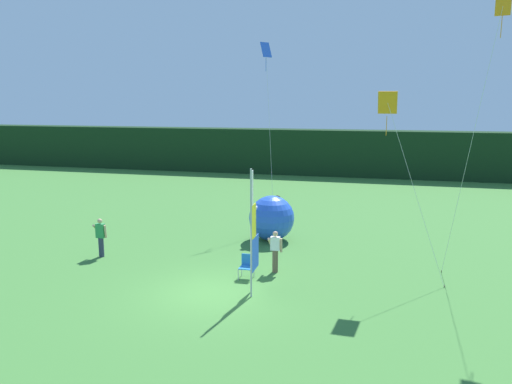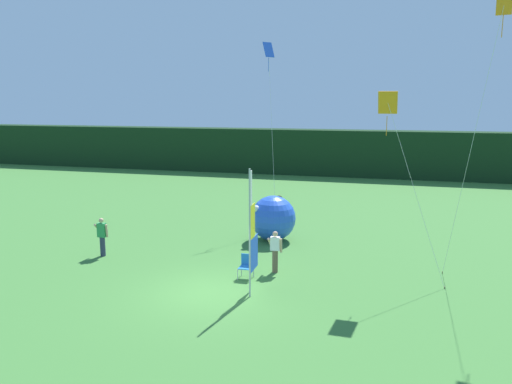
# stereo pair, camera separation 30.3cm
# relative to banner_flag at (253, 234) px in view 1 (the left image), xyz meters

# --- Properties ---
(ground_plane) EXTENTS (120.00, 120.00, 0.00)m
(ground_plane) POSITION_rel_banner_flag_xyz_m (-1.46, -0.29, -2.10)
(ground_plane) COLOR #3D7533
(distant_treeline) EXTENTS (80.00, 2.40, 4.00)m
(distant_treeline) POSITION_rel_banner_flag_xyz_m (-1.46, 28.37, -0.10)
(distant_treeline) COLOR black
(distant_treeline) RESTS_ON ground
(banner_flag) EXTENTS (0.06, 1.03, 4.39)m
(banner_flag) POSITION_rel_banner_flag_xyz_m (0.00, 0.00, 0.00)
(banner_flag) COLOR #B7B7BC
(banner_flag) RESTS_ON ground
(person_near_banner) EXTENTS (0.55, 0.48, 1.63)m
(person_near_banner) POSITION_rel_banner_flag_xyz_m (0.28, 2.30, -1.23)
(person_near_banner) COLOR brown
(person_near_banner) RESTS_ON ground
(person_mid_field) EXTENTS (0.55, 0.48, 1.66)m
(person_mid_field) POSITION_rel_banner_flag_xyz_m (-7.29, 2.38, -1.22)
(person_mid_field) COLOR #2D334C
(person_mid_field) RESTS_ON ground
(inflatable_balloon) EXTENTS (2.14, 2.14, 2.14)m
(inflatable_balloon) POSITION_rel_banner_flag_xyz_m (-0.83, 6.64, -1.02)
(inflatable_balloon) COLOR blue
(inflatable_balloon) RESTS_ON ground
(folding_chair) EXTENTS (0.51, 0.51, 0.89)m
(folding_chair) POSITION_rel_banner_flag_xyz_m (-0.62, 1.43, -1.59)
(folding_chair) COLOR #BCBCC1
(folding_chair) RESTS_ON ground
(kite_orange_diamond_0) EXTENTS (2.61, 0.91, 6.87)m
(kite_orange_diamond_0) POSITION_rel_banner_flag_xyz_m (4.29, 2.80, 4.08)
(kite_orange_diamond_0) COLOR brown
(kite_orange_diamond_0) RESTS_ON ground
(kite_blue_diamond_1) EXTENTS (1.27, 2.48, 9.55)m
(kite_blue_diamond_1) POSITION_rel_banner_flag_xyz_m (-1.96, 10.33, 6.43)
(kite_blue_diamond_1) COLOR brown
(kite_blue_diamond_1) RESTS_ON ground
(kite_orange_diamond_2) EXTENTS (1.41, 1.35, 9.91)m
(kite_orange_diamond_2) POSITION_rel_banner_flag_xyz_m (7.56, 2.76, 6.54)
(kite_orange_diamond_2) COLOR brown
(kite_orange_diamond_2) RESTS_ON ground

